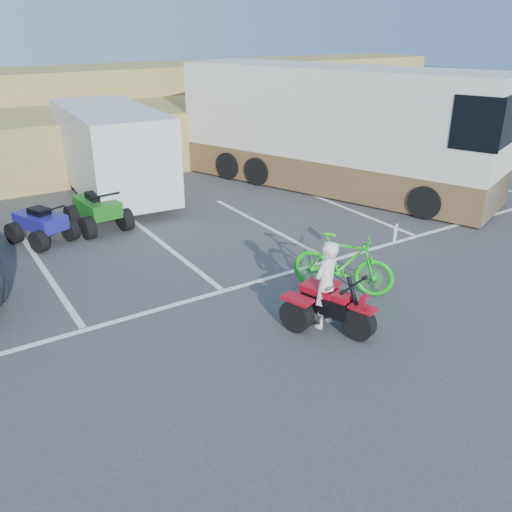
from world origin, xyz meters
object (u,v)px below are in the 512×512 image
green_dirt_bike (343,263)px  quad_atv_blue (44,241)px  cargo_trailer (111,150)px  quad_atv_green (100,228)px  red_trike_atv (331,328)px  rv_motorhome (334,137)px  rider (326,285)px

green_dirt_bike → quad_atv_blue: (-4.25, 5.78, -0.59)m
cargo_trailer → quad_atv_green: (-1.28, -2.43, -1.40)m
red_trike_atv → rv_motorhome: size_ratio=0.15×
green_dirt_bike → red_trike_atv: bearing=-174.1°
red_trike_atv → cargo_trailer: size_ratio=0.26×
red_trike_atv → quad_atv_blue: size_ratio=1.05×
rider → cargo_trailer: 9.23m
quad_atv_green → green_dirt_bike: bearing=-70.0°
quad_atv_green → red_trike_atv: bearing=-81.0°
rider → rv_motorhome: rv_motorhome is taller
red_trike_atv → rider: 0.79m
red_trike_atv → quad_atv_blue: bearing=97.8°
red_trike_atv → green_dirt_bike: green_dirt_bike is taller
red_trike_atv → rv_motorhome: 8.85m
red_trike_atv → rider: (-0.05, 0.14, 0.77)m
quad_atv_blue → green_dirt_bike: bearing=-76.5°
green_dirt_bike → quad_atv_blue: bearing=90.0°
green_dirt_bike → quad_atv_green: (-2.85, 5.95, -0.59)m
rv_motorhome → rider: bearing=-151.7°
red_trike_atv → quad_atv_green: (-1.79, 6.91, 0.00)m
rider → quad_atv_blue: (-3.14, 6.60, -0.77)m
red_trike_atv → green_dirt_bike: bearing=24.8°
rv_motorhome → quad_atv_blue: (-8.78, 0.05, -1.55)m
green_dirt_bike → cargo_trailer: bearing=64.2°
rider → quad_atv_green: rider is taller
rider → quad_atv_blue: bearing=-82.0°
rider → green_dirt_bike: (1.10, 0.82, -0.19)m
rider → rv_motorhome: (5.63, 6.55, 0.78)m
green_dirt_bike → quad_atv_blue: green_dirt_bike is taller
green_dirt_bike → cargo_trailer: size_ratio=0.34×
red_trike_atv → rider: bearing=90.0°
green_dirt_bike → rv_motorhome: bearing=15.3°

